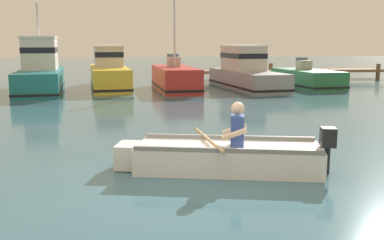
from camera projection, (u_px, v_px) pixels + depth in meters
ground_plane at (201, 186)px, 7.04m from camera, size 120.00×120.00×0.00m
wooden_dock at (274, 71)px, 26.80m from camera, size 13.06×1.64×1.16m
rowboat_with_person at (224, 156)px, 7.85m from camera, size 3.69×2.17×1.19m
moored_boat_teal at (40, 71)px, 20.25m from camera, size 2.24×6.03×3.84m
moored_boat_yellow at (109, 72)px, 21.80m from camera, size 2.07×5.92×2.03m
moored_boat_red at (175, 79)px, 21.05m from camera, size 1.81×5.04×4.07m
moored_boat_grey at (245, 72)px, 22.22m from camera, size 2.53×6.34×2.02m
moored_boat_green at (307, 79)px, 22.53m from camera, size 2.33×4.62×1.41m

